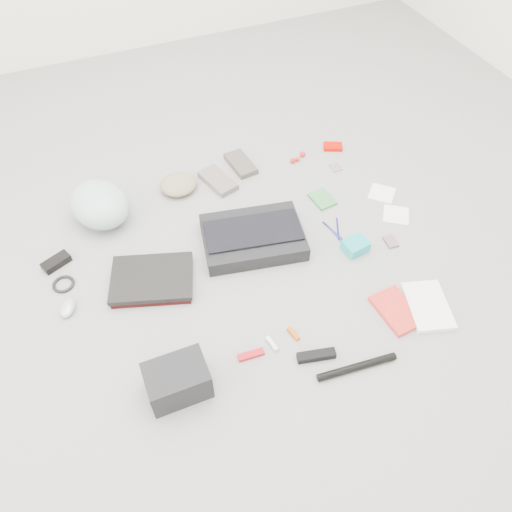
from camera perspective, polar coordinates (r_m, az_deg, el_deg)
name	(u,v)px	position (r m, az deg, el deg)	size (l,w,h in m)	color
ground_plane	(256,264)	(2.10, 0.00, -0.88)	(4.00, 4.00, 0.00)	gray
messenger_bag	(253,237)	(2.15, -0.35, 2.15)	(0.43, 0.30, 0.07)	black
bag_flap	(253,231)	(2.12, -0.36, 2.90)	(0.41, 0.18, 0.01)	black
laptop_sleeve	(153,281)	(2.07, -11.73, -2.83)	(0.31, 0.24, 0.02)	black
laptop	(152,278)	(2.06, -11.83, -2.46)	(0.33, 0.24, 0.02)	black
bike_helmet	(99,204)	(2.32, -17.46, 5.66)	(0.24, 0.30, 0.18)	#A7CDC5
beanie	(178,184)	(2.43, -8.86, 8.10)	(0.18, 0.17, 0.06)	gray
mitten_left	(218,181)	(2.45, -4.38, 8.59)	(0.10, 0.20, 0.03)	#73665E
mitten_right	(241,164)	(2.54, -1.76, 10.49)	(0.10, 0.19, 0.03)	#524843
power_brick	(56,262)	(2.25, -21.87, -0.66)	(0.12, 0.05, 0.03)	black
cable_coil	(63,284)	(2.17, -21.15, -3.01)	(0.09, 0.09, 0.01)	black
mouse	(68,308)	(2.08, -20.73, -5.56)	(0.05, 0.09, 0.03)	#AEACC3
camera_bag	(178,380)	(1.76, -8.96, -13.88)	(0.21, 0.15, 0.14)	black
multitool	(251,355)	(1.85, -0.58, -11.22)	(0.10, 0.03, 0.02)	#AA0C15
toiletry_tube_white	(272,344)	(1.87, 1.86, -9.97)	(0.02, 0.02, 0.07)	silver
toiletry_tube_orange	(293,334)	(1.90, 4.30, -8.86)	(0.02, 0.02, 0.06)	#D24C01
u_lock	(316,356)	(1.85, 6.90, -11.23)	(0.14, 0.04, 0.03)	black
bike_pump	(357,367)	(1.85, 11.45, -12.32)	(0.03, 0.03, 0.30)	black
book_red	(397,310)	(2.02, 15.77, -6.01)	(0.13, 0.20, 0.02)	red
book_white	(428,306)	(2.07, 19.03, -5.43)	(0.15, 0.23, 0.02)	white
notepad	(322,199)	(2.38, 7.59, 6.47)	(0.09, 0.12, 0.01)	#397E43
pen_blue	(333,232)	(2.24, 8.83, 2.74)	(0.01, 0.01, 0.13)	#282BA3
pen_black	(332,230)	(2.25, 8.72, 2.90)	(0.01, 0.01, 0.13)	black
pen_navy	(338,229)	(2.26, 9.33, 3.11)	(0.01, 0.01, 0.13)	#0D0B6F
accordion_wallet	(356,246)	(2.17, 11.31, 1.12)	(0.10, 0.08, 0.05)	#1BACB0
card_deck	(391,241)	(2.25, 15.13, 1.62)	(0.05, 0.07, 0.01)	slate
napkin_top	(382,194)	(2.47, 14.19, 6.93)	(0.11, 0.11, 0.01)	white
napkin_bottom	(396,215)	(2.38, 15.72, 4.54)	(0.11, 0.11, 0.01)	white
lollipop_a	(293,160)	(2.57, 4.23, 10.84)	(0.03, 0.03, 0.03)	red
lollipop_b	(298,159)	(2.59, 4.79, 10.97)	(0.02, 0.02, 0.02)	red
lollipop_c	(303,154)	(2.61, 5.35, 11.53)	(0.03, 0.03, 0.03)	red
altoids_tin	(333,147)	(2.69, 8.76, 12.25)	(0.10, 0.06, 0.02)	#CF0A00
stamp_sheet	(336,167)	(2.57, 9.10, 9.98)	(0.05, 0.06, 0.00)	gray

